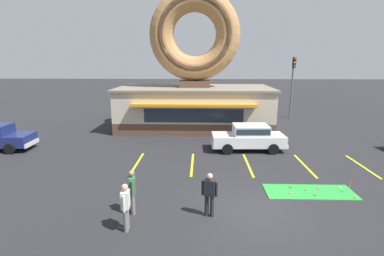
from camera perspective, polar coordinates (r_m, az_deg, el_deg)
name	(u,v)px	position (r m, az deg, el deg)	size (l,w,h in m)	color
ground_plane	(255,210)	(11.82, 11.83, -15.08)	(160.00, 160.00, 0.00)	#232326
donut_shop_building	(195,82)	(24.29, 0.49, 8.71)	(12.30, 6.75, 10.96)	brown
putting_mat	(309,192)	(13.91, 21.46, -11.24)	(3.72, 1.49, 0.03)	green
mini_donut_near_left	(291,187)	(14.03, 18.30, -10.63)	(0.13, 0.13, 0.04)	brown
mini_donut_near_right	(291,193)	(13.45, 18.27, -11.68)	(0.13, 0.13, 0.04)	#D17F47
mini_donut_mid_left	(340,188)	(14.76, 26.31, -10.16)	(0.13, 0.13, 0.04)	#E5C666
mini_donut_mid_centre	(306,190)	(13.95, 20.86, -10.97)	(0.13, 0.13, 0.04)	#A5724C
mini_donut_mid_right	(319,188)	(14.33, 22.97, -10.52)	(0.13, 0.13, 0.04)	#D17F47
mini_donut_far_left	(355,197)	(14.09, 28.69, -11.50)	(0.13, 0.13, 0.04)	#D17F47
mini_donut_far_centre	(315,195)	(13.61, 22.35, -11.70)	(0.13, 0.13, 0.04)	brown
golf_ball	(283,188)	(13.83, 16.99, -10.87)	(0.04, 0.04, 0.04)	white
putting_flag_pin	(351,184)	(14.30, 28.03, -9.38)	(0.13, 0.01, 0.55)	silver
car_white	(249,136)	(18.80, 10.79, -1.59)	(4.62, 2.11, 1.60)	silver
pedestrian_blue_sweater_man	(210,193)	(10.83, 3.36, -12.21)	(0.58, 0.33, 1.62)	#232328
pedestrian_hooded_kid	(126,205)	(10.21, -12.52, -14.13)	(0.25, 0.60, 1.63)	slate
pedestrian_leather_jacket_man	(132,190)	(11.20, -11.34, -11.47)	(0.35, 0.57, 1.65)	slate
trash_bin	(268,130)	(22.63, 14.20, -0.29)	(0.57, 0.57, 0.97)	#51565B
traffic_light_pole	(293,79)	(30.08, 18.62, 8.78)	(0.28, 0.47, 5.80)	#595B60
parking_stripe_far_left	(137,163)	(16.60, -10.44, -6.66)	(0.12, 3.60, 0.01)	yellow
parking_stripe_left	(192,164)	(16.23, 0.04, -6.89)	(0.12, 3.60, 0.01)	yellow
parking_stripe_mid_left	(248,165)	(16.42, 10.64, -6.89)	(0.12, 3.60, 0.01)	yellow
parking_stripe_centre	(305,165)	(17.14, 20.66, -6.67)	(0.12, 3.60, 0.01)	yellow
parking_stripe_mid_right	(362,166)	(18.33, 29.63, -6.30)	(0.12, 3.60, 0.01)	yellow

